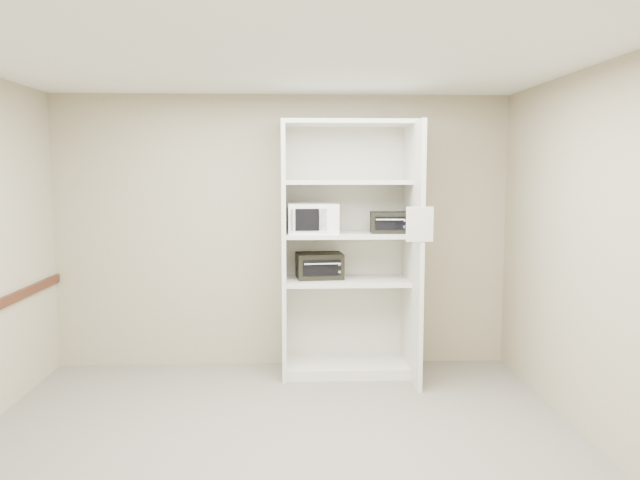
{
  "coord_description": "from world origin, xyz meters",
  "views": [
    {
      "loc": [
        0.11,
        -4.2,
        1.94
      ],
      "look_at": [
        0.35,
        1.36,
        1.34
      ],
      "focal_mm": 35.0,
      "sensor_mm": 36.0,
      "label": 1
    }
  ],
  "objects_px": {
    "shelving_unit": "(352,257)",
    "toaster_oven_upper": "(389,222)",
    "toaster_oven_lower": "(319,266)",
    "microwave": "(313,218)"
  },
  "relations": [
    {
      "from": "shelving_unit",
      "to": "microwave",
      "type": "xyz_separation_m",
      "value": [
        -0.38,
        -0.05,
        0.38
      ]
    },
    {
      "from": "toaster_oven_lower",
      "to": "shelving_unit",
      "type": "bearing_deg",
      "value": -16.04
    },
    {
      "from": "microwave",
      "to": "toaster_oven_upper",
      "type": "bearing_deg",
      "value": -2.52
    },
    {
      "from": "microwave",
      "to": "toaster_oven_lower",
      "type": "relative_size",
      "value": 1.07
    },
    {
      "from": "shelving_unit",
      "to": "toaster_oven_lower",
      "type": "bearing_deg",
      "value": 169.61
    },
    {
      "from": "shelving_unit",
      "to": "toaster_oven_upper",
      "type": "distance_m",
      "value": 0.49
    },
    {
      "from": "shelving_unit",
      "to": "microwave",
      "type": "height_order",
      "value": "shelving_unit"
    },
    {
      "from": "microwave",
      "to": "toaster_oven_lower",
      "type": "distance_m",
      "value": 0.49
    },
    {
      "from": "shelving_unit",
      "to": "microwave",
      "type": "relative_size",
      "value": 5.18
    },
    {
      "from": "toaster_oven_upper",
      "to": "shelving_unit",
      "type": "bearing_deg",
      "value": 173.5
    }
  ]
}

